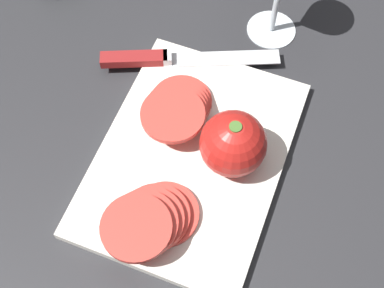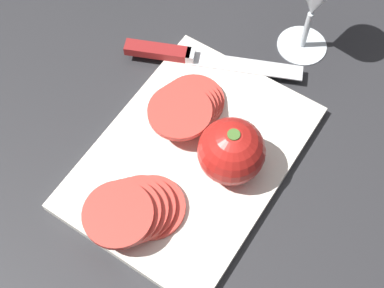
{
  "view_description": "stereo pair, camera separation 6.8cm",
  "coord_description": "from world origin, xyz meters",
  "px_view_note": "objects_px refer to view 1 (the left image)",
  "views": [
    {
      "loc": [
        0.38,
        0.12,
        0.64
      ],
      "look_at": [
        0.09,
        0.0,
        0.04
      ],
      "focal_mm": 50.0,
      "sensor_mm": 36.0,
      "label": 1
    },
    {
      "loc": [
        0.35,
        0.18,
        0.64
      ],
      "look_at": [
        0.09,
        0.0,
        0.04
      ],
      "focal_mm": 50.0,
      "sensor_mm": 36.0,
      "label": 2
    }
  ],
  "objects_px": {
    "whole_tomato": "(233,144)",
    "tomato_slice_stack_near": "(149,220)",
    "knife": "(156,59)",
    "tomato_slice_stack_far": "(177,108)"
  },
  "relations": [
    {
      "from": "whole_tomato",
      "to": "tomato_slice_stack_near",
      "type": "xyz_separation_m",
      "value": [
        0.12,
        -0.06,
        -0.02
      ]
    },
    {
      "from": "whole_tomato",
      "to": "knife",
      "type": "distance_m",
      "value": 0.19
    },
    {
      "from": "whole_tomato",
      "to": "tomato_slice_stack_far",
      "type": "xyz_separation_m",
      "value": [
        -0.04,
        -0.09,
        -0.02
      ]
    },
    {
      "from": "whole_tomato",
      "to": "tomato_slice_stack_far",
      "type": "bearing_deg",
      "value": -112.24
    },
    {
      "from": "tomato_slice_stack_near",
      "to": "tomato_slice_stack_far",
      "type": "relative_size",
      "value": 0.98
    },
    {
      "from": "tomato_slice_stack_near",
      "to": "knife",
      "type": "bearing_deg",
      "value": -158.57
    },
    {
      "from": "whole_tomato",
      "to": "knife",
      "type": "bearing_deg",
      "value": -125.86
    },
    {
      "from": "whole_tomato",
      "to": "tomato_slice_stack_near",
      "type": "relative_size",
      "value": 0.7
    },
    {
      "from": "knife",
      "to": "tomato_slice_stack_far",
      "type": "height_order",
      "value": "tomato_slice_stack_far"
    },
    {
      "from": "whole_tomato",
      "to": "tomato_slice_stack_far",
      "type": "relative_size",
      "value": 0.69
    }
  ]
}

